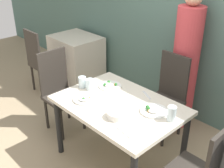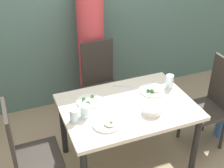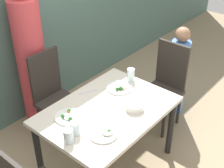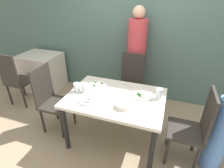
{
  "view_description": "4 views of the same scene",
  "coord_description": "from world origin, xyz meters",
  "px_view_note": "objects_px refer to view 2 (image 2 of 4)",
  "views": [
    {
      "loc": [
        1.66,
        -1.67,
        2.14
      ],
      "look_at": [
        -0.05,
        -0.05,
        0.93
      ],
      "focal_mm": 45.0,
      "sensor_mm": 36.0,
      "label": 1
    },
    {
      "loc": [
        -1.0,
        -2.15,
        2.4
      ],
      "look_at": [
        -0.13,
        0.05,
        0.95
      ],
      "focal_mm": 50.0,
      "sensor_mm": 36.0,
      "label": 2
    },
    {
      "loc": [
        -1.7,
        -1.49,
        2.43
      ],
      "look_at": [
        0.06,
        -0.0,
        0.96
      ],
      "focal_mm": 50.0,
      "sensor_mm": 36.0,
      "label": 3
    },
    {
      "loc": [
        0.58,
        -1.78,
        1.92
      ],
      "look_at": [
        -0.05,
        0.01,
        0.89
      ],
      "focal_mm": 28.0,
      "sensor_mm": 36.0,
      "label": 4
    }
  ],
  "objects_px": {
    "chair_child_spot": "(212,102)",
    "bowl_curry": "(152,110)",
    "chair_adult_spot": "(101,82)",
    "plate_rice_adult": "(152,90)",
    "person_adult": "(91,50)",
    "glass_water_tall": "(85,111)"
  },
  "relations": [
    {
      "from": "glass_water_tall",
      "to": "person_adult",
      "type": "bearing_deg",
      "value": 68.9
    },
    {
      "from": "plate_rice_adult",
      "to": "glass_water_tall",
      "type": "height_order",
      "value": "glass_water_tall"
    },
    {
      "from": "chair_child_spot",
      "to": "glass_water_tall",
      "type": "xyz_separation_m",
      "value": [
        -1.38,
        0.02,
        0.25
      ]
    },
    {
      "from": "chair_child_spot",
      "to": "glass_water_tall",
      "type": "bearing_deg",
      "value": -90.64
    },
    {
      "from": "chair_adult_spot",
      "to": "glass_water_tall",
      "type": "distance_m",
      "value": 0.94
    },
    {
      "from": "chair_child_spot",
      "to": "plate_rice_adult",
      "type": "relative_size",
      "value": 3.88
    },
    {
      "from": "chair_adult_spot",
      "to": "plate_rice_adult",
      "type": "relative_size",
      "value": 3.88
    },
    {
      "from": "chair_adult_spot",
      "to": "glass_water_tall",
      "type": "relative_size",
      "value": 8.33
    },
    {
      "from": "chair_adult_spot",
      "to": "plate_rice_adult",
      "type": "bearing_deg",
      "value": -64.57
    },
    {
      "from": "person_adult",
      "to": "glass_water_tall",
      "type": "height_order",
      "value": "person_adult"
    },
    {
      "from": "person_adult",
      "to": "chair_adult_spot",
      "type": "bearing_deg",
      "value": -90.0
    },
    {
      "from": "chair_child_spot",
      "to": "bowl_curry",
      "type": "distance_m",
      "value": 0.85
    },
    {
      "from": "bowl_curry",
      "to": "chair_adult_spot",
      "type": "bearing_deg",
      "value": 98.41
    },
    {
      "from": "bowl_curry",
      "to": "glass_water_tall",
      "type": "height_order",
      "value": "glass_water_tall"
    },
    {
      "from": "chair_child_spot",
      "to": "chair_adult_spot",
      "type": "bearing_deg",
      "value": -130.83
    },
    {
      "from": "chair_child_spot",
      "to": "bowl_curry",
      "type": "bearing_deg",
      "value": -79.23
    },
    {
      "from": "bowl_curry",
      "to": "plate_rice_adult",
      "type": "distance_m",
      "value": 0.35
    },
    {
      "from": "person_adult",
      "to": "chair_child_spot",
      "type": "bearing_deg",
      "value": -50.23
    },
    {
      "from": "chair_adult_spot",
      "to": "plate_rice_adult",
      "type": "xyz_separation_m",
      "value": [
        0.31,
        -0.66,
        0.21
      ]
    },
    {
      "from": "bowl_curry",
      "to": "chair_child_spot",
      "type": "bearing_deg",
      "value": 10.77
    },
    {
      "from": "person_adult",
      "to": "plate_rice_adult",
      "type": "distance_m",
      "value": 1.03
    },
    {
      "from": "plate_rice_adult",
      "to": "glass_water_tall",
      "type": "relative_size",
      "value": 2.15
    }
  ]
}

